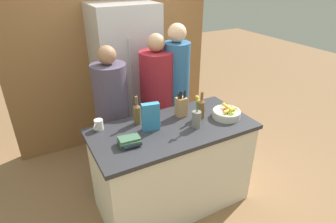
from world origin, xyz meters
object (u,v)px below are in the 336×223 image
at_px(fruit_bowl, 227,113).
at_px(bottle_vinegar, 201,108).
at_px(person_in_blue, 157,98).
at_px(flower_vase, 197,117).
at_px(knife_block, 181,106).
at_px(person_at_sink, 112,112).
at_px(person_in_red_tee, 176,89).
at_px(book_stack, 130,141).
at_px(cereal_box, 151,117).
at_px(bottle_oil, 137,113).
at_px(refrigerator, 127,81).
at_px(coffee_mug, 99,125).

distance_m(fruit_bowl, bottle_vinegar, 0.26).
bearing_deg(person_in_blue, flower_vase, -105.35).
bearing_deg(knife_block, person_at_sink, 139.91).
height_order(person_at_sink, person_in_red_tee, person_in_red_tee).
bearing_deg(fruit_bowl, book_stack, 179.52).
relative_size(flower_vase, person_in_blue, 0.20).
bearing_deg(person_in_red_tee, cereal_box, -160.69).
height_order(cereal_box, bottle_oil, bottle_oil).
xyz_separation_m(cereal_box, bottle_oil, (-0.06, 0.16, -0.02)).
distance_m(cereal_box, person_at_sink, 0.62).
xyz_separation_m(knife_block, cereal_box, (-0.38, -0.10, 0.03)).
bearing_deg(fruit_bowl, cereal_box, 169.01).
distance_m(refrigerator, book_stack, 1.40).
bearing_deg(person_in_red_tee, coffee_mug, 174.51).
bearing_deg(coffee_mug, bottle_oil, -10.36).
xyz_separation_m(flower_vase, cereal_box, (-0.39, 0.16, 0.03)).
height_order(fruit_bowl, bottle_oil, bottle_oil).
bearing_deg(bottle_oil, coffee_mug, 169.64).
height_order(cereal_box, book_stack, cereal_box).
height_order(knife_block, person_in_blue, person_in_blue).
xyz_separation_m(fruit_bowl, person_at_sink, (-0.93, 0.71, -0.08)).
relative_size(knife_block, bottle_vinegar, 0.98).
distance_m(cereal_box, coffee_mug, 0.48).
xyz_separation_m(flower_vase, bottle_oil, (-0.45, 0.32, 0.01)).
height_order(cereal_box, coffee_mug, cereal_box).
xyz_separation_m(person_at_sink, person_in_red_tee, (0.78, 0.01, 0.10)).
xyz_separation_m(bottle_vinegar, person_in_red_tee, (0.07, 0.61, -0.04)).
height_order(flower_vase, book_stack, flower_vase).
xyz_separation_m(knife_block, bottle_vinegar, (0.15, -0.13, 0.01)).
xyz_separation_m(coffee_mug, person_in_red_tee, (1.02, 0.35, 0.02)).
height_order(flower_vase, bottle_oil, flower_vase).
xyz_separation_m(book_stack, person_in_red_tee, (0.86, 0.72, 0.03)).
height_order(refrigerator, bottle_vinegar, refrigerator).
relative_size(knife_block, coffee_mug, 2.58).
relative_size(bottle_oil, person_at_sink, 0.18).
height_order(cereal_box, person_at_sink, person_at_sink).
distance_m(coffee_mug, person_at_sink, 0.43).
relative_size(refrigerator, book_stack, 9.76).
relative_size(refrigerator, person_in_red_tee, 1.09).
bearing_deg(bottle_oil, person_in_red_tee, 31.99).
bearing_deg(person_at_sink, bottle_vinegar, -13.76).
distance_m(refrigerator, person_at_sink, 0.73).
xyz_separation_m(coffee_mug, bottle_oil, (0.35, -0.06, 0.06)).
distance_m(flower_vase, bottle_vinegar, 0.19).
bearing_deg(person_in_red_tee, knife_block, -139.47).
distance_m(cereal_box, person_in_red_tee, 0.84).
bearing_deg(bottle_oil, refrigerator, 74.15).
bearing_deg(coffee_mug, person_at_sink, 55.07).
distance_m(refrigerator, cereal_box, 1.20).
distance_m(knife_block, book_stack, 0.69).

